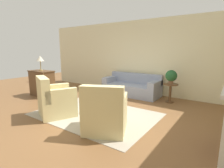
% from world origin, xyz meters
% --- Properties ---
extents(ground_plane, '(16.00, 16.00, 0.00)m').
position_xyz_m(ground_plane, '(0.00, 0.00, 0.00)').
color(ground_plane, brown).
extents(wall_back, '(9.77, 0.12, 2.80)m').
position_xyz_m(wall_back, '(0.00, 2.94, 1.40)').
color(wall_back, beige).
rests_on(wall_back, ground_plane).
extents(rug, '(3.09, 2.17, 0.01)m').
position_xyz_m(rug, '(0.00, 0.00, 0.01)').
color(rug, '#B2A893').
rests_on(rug, ground_plane).
extents(couch, '(2.12, 0.90, 0.80)m').
position_xyz_m(couch, '(-0.22, 2.39, 0.30)').
color(couch, '#8E99B2').
rests_on(couch, ground_plane).
extents(armchair_left, '(1.10, 1.10, 1.02)m').
position_xyz_m(armchair_left, '(-0.81, -0.66, 0.39)').
color(armchair_left, beige).
rests_on(armchair_left, rug).
extents(armchair_right, '(1.10, 1.10, 1.02)m').
position_xyz_m(armchair_right, '(0.81, -0.66, 0.39)').
color(armchair_right, beige).
rests_on(armchair_right, rug).
extents(ottoman_table, '(0.72, 0.72, 0.39)m').
position_xyz_m(ottoman_table, '(0.04, 0.21, 0.26)').
color(ottoman_table, '#8E99B2').
rests_on(ottoman_table, rug).
extents(side_table, '(0.47, 0.47, 0.61)m').
position_xyz_m(side_table, '(1.27, 2.23, 0.41)').
color(side_table, brown).
rests_on(side_table, ground_plane).
extents(dresser, '(0.97, 0.51, 0.94)m').
position_xyz_m(dresser, '(-2.88, 0.37, 0.49)').
color(dresser, brown).
rests_on(dresser, ground_plane).
extents(potted_plant_on_side_table, '(0.36, 0.36, 0.44)m').
position_xyz_m(potted_plant_on_side_table, '(1.27, 2.23, 0.86)').
color(potted_plant_on_side_table, brown).
rests_on(potted_plant_on_side_table, side_table).
extents(table_lamp, '(0.27, 0.27, 0.54)m').
position_xyz_m(table_lamp, '(-2.88, 0.37, 1.36)').
color(table_lamp, tan).
rests_on(table_lamp, dresser).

